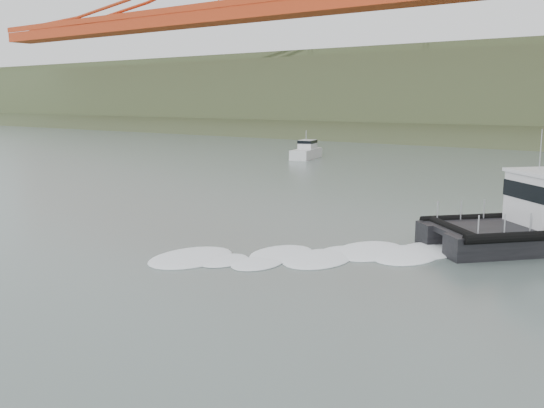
{
  "coord_description": "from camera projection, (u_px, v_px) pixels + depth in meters",
  "views": [
    {
      "loc": [
        16.71,
        -13.76,
        6.76
      ],
      "look_at": [
        1.64,
        6.39,
        2.4
      ],
      "focal_mm": 40.0,
      "sensor_mm": 36.0,
      "label": 1
    }
  ],
  "objects": [
    {
      "name": "ground",
      "position": [
        130.0,
        289.0,
        21.87
      ],
      "size": [
        400.0,
        400.0,
        0.0
      ],
      "primitive_type": "plane",
      "color": "slate",
      "rests_on": "ground"
    },
    {
      "name": "motorboat",
      "position": [
        306.0,
        151.0,
        70.0
      ],
      "size": [
        3.59,
        6.38,
        3.33
      ],
      "rotation": [
        0.0,
        0.0,
        0.28
      ],
      "color": "silver",
      "rests_on": "ground"
    }
  ]
}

